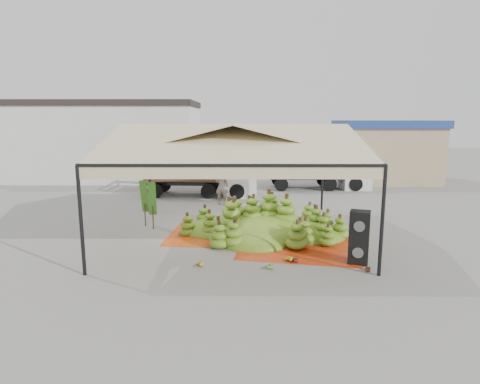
{
  "coord_description": "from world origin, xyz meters",
  "views": [
    {
      "loc": [
        0.29,
        -14.31,
        4.18
      ],
      "look_at": [
        0.2,
        1.5,
        1.3
      ],
      "focal_mm": 30.0,
      "sensor_mm": 36.0,
      "label": 1
    }
  ],
  "objects_px": {
    "truck_left": "(206,173)",
    "truck_right": "(323,168)",
    "vendor": "(222,186)",
    "banana_heap": "(267,216)",
    "speaker_stack": "(359,237)"
  },
  "relations": [
    {
      "from": "vendor",
      "to": "truck_left",
      "type": "distance_m",
      "value": 2.58
    },
    {
      "from": "truck_left",
      "to": "vendor",
      "type": "bearing_deg",
      "value": -63.8
    },
    {
      "from": "banana_heap",
      "to": "truck_left",
      "type": "xyz_separation_m",
      "value": [
        -2.9,
        7.61,
        0.61
      ]
    },
    {
      "from": "vendor",
      "to": "banana_heap",
      "type": "bearing_deg",
      "value": 119.0
    },
    {
      "from": "banana_heap",
      "to": "truck_right",
      "type": "xyz_separation_m",
      "value": [
        4.0,
        9.89,
        0.6
      ]
    },
    {
      "from": "speaker_stack",
      "to": "truck_right",
      "type": "xyz_separation_m",
      "value": [
        1.49,
        12.94,
        0.48
      ]
    },
    {
      "from": "banana_heap",
      "to": "truck_left",
      "type": "distance_m",
      "value": 8.17
    },
    {
      "from": "truck_left",
      "to": "speaker_stack",
      "type": "bearing_deg",
      "value": -59.84
    },
    {
      "from": "truck_left",
      "to": "truck_right",
      "type": "distance_m",
      "value": 7.26
    },
    {
      "from": "truck_left",
      "to": "truck_right",
      "type": "relative_size",
      "value": 1.02
    },
    {
      "from": "speaker_stack",
      "to": "truck_left",
      "type": "distance_m",
      "value": 11.98
    },
    {
      "from": "truck_left",
      "to": "truck_right",
      "type": "bearing_deg",
      "value": 21.52
    },
    {
      "from": "vendor",
      "to": "truck_right",
      "type": "relative_size",
      "value": 0.3
    },
    {
      "from": "truck_right",
      "to": "truck_left",
      "type": "bearing_deg",
      "value": -162.78
    },
    {
      "from": "vendor",
      "to": "truck_right",
      "type": "xyz_separation_m",
      "value": [
        5.9,
        4.62,
        0.36
      ]
    }
  ]
}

